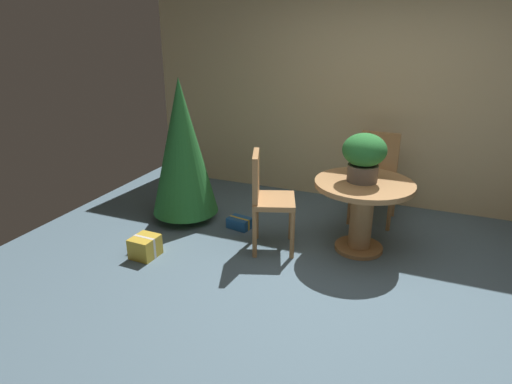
{
  "coord_description": "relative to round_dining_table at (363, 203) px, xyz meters",
  "views": [
    {
      "loc": [
        0.54,
        -3.1,
        2.07
      ],
      "look_at": [
        -0.89,
        0.36,
        0.64
      ],
      "focal_mm": 30.99,
      "sensor_mm": 36.0,
      "label": 1
    }
  ],
  "objects": [
    {
      "name": "flower_vase",
      "position": [
        -0.03,
        0.01,
        0.47
      ],
      "size": [
        0.4,
        0.4,
        0.45
      ],
      "color": "#665B51",
      "rests_on": "round_dining_table"
    },
    {
      "name": "wooden_chair_far",
      "position": [
        0.0,
        0.83,
        0.05
      ],
      "size": [
        0.46,
        0.45,
        0.96
      ],
      "color": "#B27F4C",
      "rests_on": "ground_plane"
    },
    {
      "name": "ground_plane",
      "position": [
        -0.0,
        -0.83,
        -0.49
      ],
      "size": [
        6.6,
        6.6,
        0.0
      ],
      "primitive_type": "plane",
      "color": "slate"
    },
    {
      "name": "gift_box_gold",
      "position": [
        -1.84,
        -0.91,
        -0.39
      ],
      "size": [
        0.23,
        0.26,
        0.2
      ],
      "color": "gold",
      "rests_on": "ground_plane"
    },
    {
      "name": "back_wall_panel",
      "position": [
        -0.0,
        1.37,
        0.81
      ],
      "size": [
        6.0,
        0.1,
        2.6
      ],
      "primitive_type": "cube",
      "color": "beige",
      "rests_on": "ground_plane"
    },
    {
      "name": "gift_box_blue",
      "position": [
        -1.28,
        -0.0,
        -0.43
      ],
      "size": [
        0.27,
        0.21,
        0.12
      ],
      "color": "#1E569E",
      "rests_on": "ground_plane"
    },
    {
      "name": "wooden_chair_left",
      "position": [
        -0.85,
        -0.31,
        0.07
      ],
      "size": [
        0.52,
        0.54,
        0.96
      ],
      "color": "#B27F4C",
      "rests_on": "ground_plane"
    },
    {
      "name": "round_dining_table",
      "position": [
        0.0,
        0.0,
        0.0
      ],
      "size": [
        0.92,
        0.92,
        0.7
      ],
      "color": "#B27F4C",
      "rests_on": "ground_plane"
    },
    {
      "name": "holiday_tree",
      "position": [
        -1.93,
        -0.02,
        0.35
      ],
      "size": [
        0.72,
        0.72,
        1.57
      ],
      "color": "brown",
      "rests_on": "ground_plane"
    }
  ]
}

